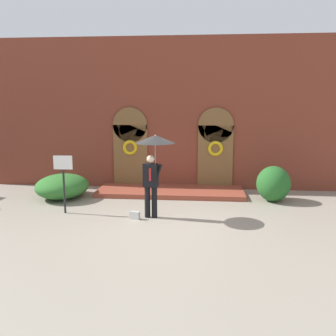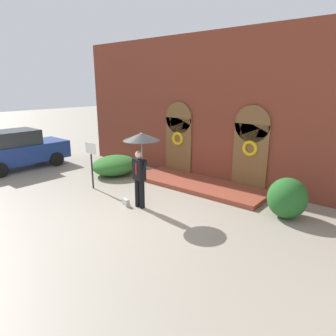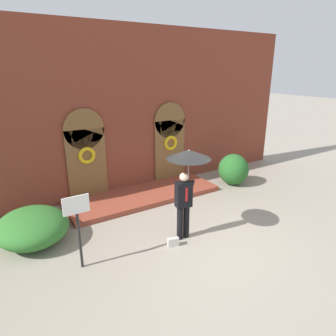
{
  "view_description": "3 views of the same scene",
  "coord_description": "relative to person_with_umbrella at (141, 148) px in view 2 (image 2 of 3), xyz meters",
  "views": [
    {
      "loc": [
        1.12,
        -9.97,
        3.29
      ],
      "look_at": [
        0.03,
        1.81,
        1.16
      ],
      "focal_mm": 40.0,
      "sensor_mm": 36.0,
      "label": 1
    },
    {
      "loc": [
        5.88,
        -6.0,
        3.7
      ],
      "look_at": [
        -0.06,
        1.31,
        1.09
      ],
      "focal_mm": 32.0,
      "sensor_mm": 36.0,
      "label": 2
    },
    {
      "loc": [
        -4.29,
        -5.39,
        4.23
      ],
      "look_at": [
        0.1,
        1.63,
        1.45
      ],
      "focal_mm": 32.0,
      "sensor_mm": 36.0,
      "label": 3
    }
  ],
  "objects": [
    {
      "name": "building_facade",
      "position": [
        0.22,
        3.92,
        0.77
      ],
      "size": [
        14.0,
        2.3,
        5.6
      ],
      "color": "brown",
      "rests_on": "ground"
    },
    {
      "name": "shrub_right",
      "position": [
        3.7,
        2.13,
        -1.32
      ],
      "size": [
        1.11,
        1.15,
        1.18
      ],
      "primitive_type": "ellipsoid",
      "color": "#235B23",
      "rests_on": "ground"
    },
    {
      "name": "shrub_left",
      "position": [
        -3.43,
        1.9,
        -1.51
      ],
      "size": [
        1.77,
        2.02,
        0.81
      ],
      "primitive_type": "ellipsoid",
      "color": "#2D6B28",
      "rests_on": "ground"
    },
    {
      "name": "person_with_umbrella",
      "position": [
        0.0,
        0.0,
        0.0
      ],
      "size": [
        1.1,
        1.1,
        2.36
      ],
      "color": "black",
      "rests_on": "ground"
    },
    {
      "name": "sign_post",
      "position": [
        -2.7,
        0.19,
        -0.75
      ],
      "size": [
        0.56,
        0.06,
        1.72
      ],
      "color": "black",
      "rests_on": "ground"
    },
    {
      "name": "handbag",
      "position": [
        -0.53,
        -0.2,
        -1.8
      ],
      "size": [
        0.3,
        0.19,
        0.22
      ],
      "primitive_type": "cube",
      "rotation": [
        0.0,
        0.0,
        -0.25
      ],
      "color": "#B7B7B2",
      "rests_on": "ground"
    },
    {
      "name": "ground_plane",
      "position": [
        0.22,
        -0.23,
        -1.91
      ],
      "size": [
        80.0,
        80.0,
        0.0
      ],
      "primitive_type": "plane",
      "color": "gray"
    },
    {
      "name": "parked_car",
      "position": [
        -7.62,
        -0.19,
        -1.03
      ],
      "size": [
        2.13,
        4.16,
        1.76
      ],
      "color": "navy",
      "rests_on": "ground"
    }
  ]
}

